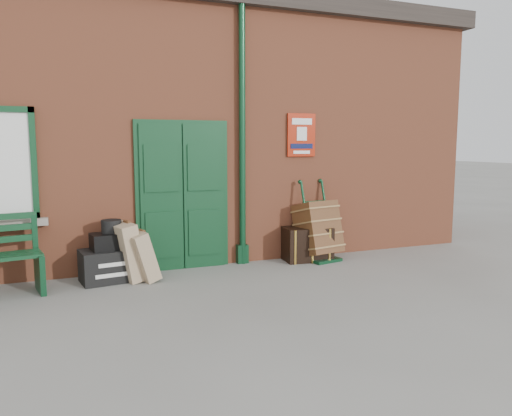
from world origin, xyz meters
TOP-DOWN VIEW (x-y plane):
  - ground at (0.00, 0.00)m, footprint 80.00×80.00m
  - station_building at (-0.00, 3.49)m, footprint 10.30×4.30m
  - houdini_trunk at (-1.37, 1.13)m, footprint 0.97×0.62m
  - strongbox at (-1.42, 1.13)m, footprint 0.54×0.43m
  - hatbox at (-1.39, 1.16)m, footprint 0.31×0.31m
  - suitcase_back at (-1.20, 1.08)m, footprint 0.50×0.65m
  - suitcase_front at (-1.02, 0.98)m, footprint 0.52×0.60m
  - porter_trolley at (1.90, 1.23)m, footprint 0.75×0.79m
  - dark_trunk at (1.72, 1.25)m, footprint 0.81×0.57m

SIDE VIEW (x-z plane):
  - ground at x=0.00m, z-range 0.00..0.00m
  - houdini_trunk at x=-1.37m, z-range 0.00..0.45m
  - dark_trunk at x=1.72m, z-range 0.00..0.55m
  - suitcase_front at x=-1.02m, z-range 0.00..0.72m
  - suitcase_back at x=-1.20m, z-range 0.00..0.83m
  - porter_trolley at x=1.90m, z-range -0.15..1.14m
  - strongbox at x=-1.42m, z-range 0.45..0.68m
  - hatbox at x=-1.39m, z-range 0.68..0.86m
  - station_building at x=0.00m, z-range -0.02..4.34m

